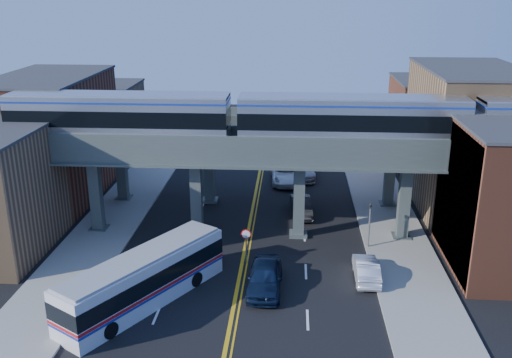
% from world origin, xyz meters
% --- Properties ---
extents(ground, '(120.00, 120.00, 0.00)m').
position_xyz_m(ground, '(0.00, 0.00, 0.00)').
color(ground, black).
rests_on(ground, ground).
extents(sidewalk_west, '(5.00, 70.00, 0.16)m').
position_xyz_m(sidewalk_west, '(-11.50, 10.00, 0.08)').
color(sidewalk_west, gray).
rests_on(sidewalk_west, ground).
extents(sidewalk_east, '(5.00, 70.00, 0.16)m').
position_xyz_m(sidewalk_east, '(11.50, 10.00, 0.08)').
color(sidewalk_east, gray).
rests_on(sidewalk_east, ground).
extents(building_west_b, '(8.00, 14.00, 11.00)m').
position_xyz_m(building_west_b, '(-18.50, 16.00, 5.50)').
color(building_west_b, brown).
rests_on(building_west_b, ground).
extents(building_west_c, '(8.00, 10.00, 8.00)m').
position_xyz_m(building_west_c, '(-18.50, 29.00, 4.00)').
color(building_west_c, olive).
rests_on(building_west_c, ground).
extents(building_east_b, '(8.00, 14.00, 12.00)m').
position_xyz_m(building_east_b, '(18.50, 16.00, 6.00)').
color(building_east_b, olive).
rests_on(building_east_b, ground).
extents(building_east_c, '(8.00, 10.00, 9.00)m').
position_xyz_m(building_east_c, '(18.50, 29.00, 4.50)').
color(building_east_c, brown).
rests_on(building_east_c, ground).
extents(mural_panel, '(0.10, 9.50, 9.50)m').
position_xyz_m(mural_panel, '(14.55, 4.00, 4.75)').
color(mural_panel, teal).
rests_on(mural_panel, ground).
extents(elevated_viaduct_near, '(52.00, 3.60, 7.40)m').
position_xyz_m(elevated_viaduct_near, '(0.00, 8.00, 6.47)').
color(elevated_viaduct_near, '#45504E').
rests_on(elevated_viaduct_near, ground).
extents(elevated_viaduct_far, '(52.00, 3.60, 7.40)m').
position_xyz_m(elevated_viaduct_far, '(0.00, 15.00, 6.47)').
color(elevated_viaduct_far, '#45504E').
rests_on(elevated_viaduct_far, ground).
extents(transit_train, '(51.21, 3.21, 3.75)m').
position_xyz_m(transit_train, '(7.69, 8.00, 9.43)').
color(transit_train, black).
rests_on(transit_train, elevated_viaduct_near).
extents(stop_sign, '(0.76, 0.09, 2.63)m').
position_xyz_m(stop_sign, '(0.30, 3.00, 1.76)').
color(stop_sign, slate).
rests_on(stop_sign, ground).
extents(traffic_signal, '(0.15, 0.18, 4.10)m').
position_xyz_m(traffic_signal, '(9.20, 6.00, 2.30)').
color(traffic_signal, slate).
rests_on(traffic_signal, ground).
extents(transit_bus, '(8.61, 11.58, 3.09)m').
position_xyz_m(transit_bus, '(-5.53, -2.65, 1.59)').
color(transit_bus, silver).
rests_on(transit_bus, ground).
extents(car_lane_a, '(2.25, 5.37, 1.82)m').
position_xyz_m(car_lane_a, '(1.80, -0.63, 0.91)').
color(car_lane_a, black).
rests_on(car_lane_a, ground).
extents(car_lane_b, '(2.02, 4.72, 1.51)m').
position_xyz_m(car_lane_b, '(4.26, 12.30, 0.76)').
color(car_lane_b, '#2A2A2D').
rests_on(car_lane_b, ground).
extents(car_lane_c, '(3.26, 6.26, 1.68)m').
position_xyz_m(car_lane_c, '(2.79, 20.99, 0.84)').
color(car_lane_c, white).
rests_on(car_lane_c, ground).
extents(car_lane_d, '(2.73, 6.44, 1.85)m').
position_xyz_m(car_lane_d, '(4.55, 22.85, 0.93)').
color(car_lane_d, '#ADAEB2').
rests_on(car_lane_d, ground).
extents(car_parked_curb, '(1.57, 4.42, 1.45)m').
position_xyz_m(car_parked_curb, '(8.50, 1.24, 0.73)').
color(car_parked_curb, silver).
rests_on(car_parked_curb, ground).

